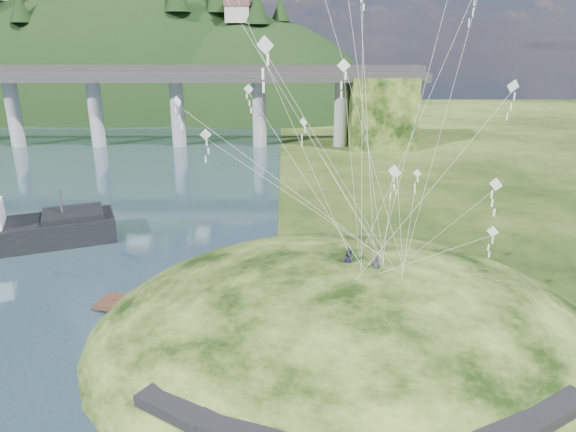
{
  "coord_description": "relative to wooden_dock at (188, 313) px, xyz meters",
  "views": [
    {
      "loc": [
        3.77,
        -28.51,
        18.48
      ],
      "look_at": [
        4.0,
        6.0,
        7.0
      ],
      "focal_mm": 32.0,
      "sensor_mm": 36.0,
      "label": 1
    }
  ],
  "objects": [
    {
      "name": "kite_flyers",
      "position": [
        11.49,
        -1.64,
        5.47
      ],
      "size": [
        2.54,
        1.78,
        1.92
      ],
      "color": "#292A37",
      "rests_on": "ground"
    },
    {
      "name": "far_ridge",
      "position": [
        -40.46,
        118.31,
        -7.88
      ],
      "size": [
        153.0,
        70.0,
        94.5
      ],
      "color": "black",
      "rests_on": "ground"
    },
    {
      "name": "grass_hill",
      "position": [
        11.12,
        -1.86,
        -1.94
      ],
      "size": [
        36.0,
        32.0,
        13.0
      ],
      "color": "black",
      "rests_on": "ground"
    },
    {
      "name": "bridge",
      "position": [
        -23.34,
        66.21,
        9.26
      ],
      "size": [
        160.0,
        11.0,
        15.0
      ],
      "color": "#2D2B2B",
      "rests_on": "ground"
    },
    {
      "name": "ground",
      "position": [
        3.12,
        -3.86,
        -0.44
      ],
      "size": [
        320.0,
        320.0,
        0.0
      ],
      "primitive_type": "plane",
      "color": "black",
      "rests_on": "ground"
    },
    {
      "name": "footpath",
      "position": [
        10.58,
        -13.6,
        1.64
      ],
      "size": [
        22.29,
        5.84,
        0.83
      ],
      "color": "black",
      "rests_on": "ground"
    },
    {
      "name": "kite_swarm",
      "position": [
        11.09,
        0.33,
        17.59
      ],
      "size": [
        20.54,
        17.23,
        21.28
      ],
      "color": "silver",
      "rests_on": "ground"
    },
    {
      "name": "wooden_dock",
      "position": [
        0.0,
        0.0,
        0.0
      ],
      "size": [
        14.14,
        6.11,
        1.01
      ],
      "color": "#381F17",
      "rests_on": "ground"
    }
  ]
}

